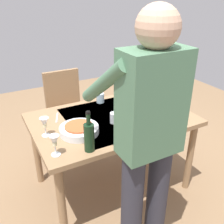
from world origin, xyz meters
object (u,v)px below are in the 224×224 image
wine_glass_left (45,124)px  water_cup_near_left (114,118)px  wine_glass_right (55,142)px  dinner_plate_far (167,121)px  chair_near (66,106)px  water_cup_near_right (100,98)px  wine_bottle (89,136)px  person_server (148,137)px  dinner_plate_near (128,112)px  serving_bowl_pasta (79,129)px  dining_table (112,125)px

wine_glass_left → water_cup_near_left: size_ratio=1.71×
wine_glass_right → dinner_plate_far: size_ratio=0.66×
chair_near → water_cup_near_right: 0.59m
wine_bottle → water_cup_near_right: wine_bottle is taller
person_server → dinner_plate_far: size_ratio=7.34×
dinner_plate_far → wine_bottle: bearing=5.9°
dinner_plate_near → water_cup_near_left: bearing=27.9°
wine_bottle → wine_glass_right: size_ratio=1.96×
water_cup_near_right → dinner_plate_near: bearing=111.4°
water_cup_near_right → serving_bowl_pasta: size_ratio=0.31×
person_server → dinner_plate_far: 0.70m
wine_bottle → wine_glass_left: bearing=-56.9°
wine_glass_right → water_cup_near_right: bearing=-135.0°
wine_glass_left → water_cup_near_left: (-0.55, 0.06, -0.06)m
wine_glass_right → wine_bottle: bearing=166.2°
wine_bottle → dinner_plate_near: 0.67m
serving_bowl_pasta → wine_bottle: bearing=85.0°
dining_table → serving_bowl_pasta: bearing=18.3°
water_cup_near_right → person_server: bearing=79.5°
dinner_plate_near → serving_bowl_pasta: bearing=14.1°
dining_table → person_server: 0.78m
wine_glass_left → wine_bottle: bearing=123.1°
serving_bowl_pasta → dinner_plate_far: size_ratio=1.30×
chair_near → serving_bowl_pasta: chair_near is taller
dinner_plate_far → chair_near: bearing=-65.3°
water_cup_near_left → dinner_plate_near: bearing=-152.1°
wine_bottle → water_cup_near_left: size_ratio=3.36×
serving_bowl_pasta → person_server: bearing=108.9°
dining_table → wine_glass_right: 0.69m
dining_table → dinner_plate_near: size_ratio=5.88×
water_cup_near_left → serving_bowl_pasta: size_ratio=0.29×
water_cup_near_left → wine_glass_left: bearing=-6.3°
wine_bottle → water_cup_near_left: bearing=-141.5°
dining_table → wine_glass_left: (0.58, 0.03, 0.19)m
person_server → wine_glass_right: 0.61m
chair_near → dinner_plate_near: bearing=111.4°
serving_bowl_pasta → dinner_plate_far: serving_bowl_pasta is taller
chair_near → person_server: size_ratio=0.54×
dining_table → person_server: person_server is taller
person_server → dinner_plate_far: bearing=-140.5°
wine_glass_left → dinner_plate_near: bearing=-176.4°
person_server → water_cup_near_left: bearing=-100.4°
wine_bottle → wine_glass_right: 0.23m
serving_bowl_pasta → dinner_plate_near: 0.54m
dinner_plate_near → dinner_plate_far: size_ratio=1.00×
water_cup_near_left → chair_near: bearing=-83.0°
water_cup_near_left → serving_bowl_pasta: bearing=4.0°
water_cup_near_right → dinner_plate_near: (-0.12, 0.32, -0.04)m
serving_bowl_pasta → dining_table: bearing=-161.7°
chair_near → water_cup_near_left: size_ratio=10.32×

